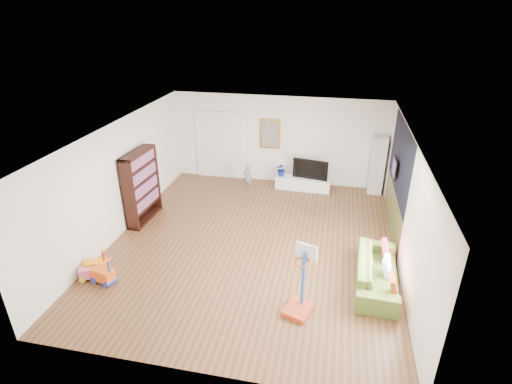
% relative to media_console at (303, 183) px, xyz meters
% --- Properties ---
extents(floor, '(6.50, 7.50, 0.00)m').
position_rel_media_console_xyz_m(floor, '(-0.86, -3.27, -0.19)').
color(floor, brown).
rests_on(floor, ground).
extents(ceiling, '(6.50, 7.50, 0.00)m').
position_rel_media_console_xyz_m(ceiling, '(-0.86, -3.27, 2.51)').
color(ceiling, white).
rests_on(ceiling, ground).
extents(wall_back, '(6.50, 0.00, 2.70)m').
position_rel_media_console_xyz_m(wall_back, '(-0.86, 0.48, 1.16)').
color(wall_back, white).
rests_on(wall_back, ground).
extents(wall_front, '(6.50, 0.00, 2.70)m').
position_rel_media_console_xyz_m(wall_front, '(-0.86, -7.02, 1.16)').
color(wall_front, white).
rests_on(wall_front, ground).
extents(wall_left, '(0.00, 7.50, 2.70)m').
position_rel_media_console_xyz_m(wall_left, '(-4.11, -3.27, 1.16)').
color(wall_left, silver).
rests_on(wall_left, ground).
extents(wall_right, '(0.00, 7.50, 2.70)m').
position_rel_media_console_xyz_m(wall_right, '(2.39, -3.27, 1.16)').
color(wall_right, white).
rests_on(wall_right, ground).
extents(navy_accent, '(0.01, 3.20, 1.70)m').
position_rel_media_console_xyz_m(navy_accent, '(2.38, -1.87, 1.66)').
color(navy_accent, black).
rests_on(navy_accent, wall_right).
extents(olive_wainscot, '(0.01, 3.20, 1.00)m').
position_rel_media_console_xyz_m(olive_wainscot, '(2.38, -1.87, 0.31)').
color(olive_wainscot, brown).
rests_on(olive_wainscot, wall_right).
extents(doorway, '(1.45, 0.06, 2.10)m').
position_rel_media_console_xyz_m(doorway, '(-2.76, 0.44, 0.86)').
color(doorway, white).
rests_on(doorway, ground).
extents(painting_back, '(0.62, 0.06, 0.92)m').
position_rel_media_console_xyz_m(painting_back, '(-1.11, 0.44, 1.36)').
color(painting_back, gold).
rests_on(painting_back, wall_back).
extents(artwork_right, '(0.04, 0.56, 0.46)m').
position_rel_media_console_xyz_m(artwork_right, '(2.31, -1.67, 1.36)').
color(artwork_right, '#7F3F8C').
rests_on(artwork_right, wall_right).
extents(media_console, '(1.65, 0.47, 0.38)m').
position_rel_media_console_xyz_m(media_console, '(0.00, 0.00, 0.00)').
color(media_console, white).
rests_on(media_console, ground).
extents(tall_cabinet, '(0.42, 0.42, 1.74)m').
position_rel_media_console_xyz_m(tall_cabinet, '(2.12, 0.22, 0.68)').
color(tall_cabinet, silver).
rests_on(tall_cabinet, ground).
extents(bookshelf, '(0.40, 1.29, 1.86)m').
position_rel_media_console_xyz_m(bookshelf, '(-3.86, -2.69, 0.74)').
color(bookshelf, black).
rests_on(bookshelf, ground).
extents(sofa, '(0.90, 2.07, 0.59)m').
position_rel_media_console_xyz_m(sofa, '(1.90, -4.24, 0.11)').
color(sofa, olive).
rests_on(sofa, ground).
extents(basketball_hoop, '(0.62, 0.69, 1.36)m').
position_rel_media_console_xyz_m(basketball_hoop, '(0.45, -5.37, 0.49)').
color(basketball_hoop, '#AE351A').
rests_on(basketball_hoop, ground).
extents(ride_on_yellow, '(0.49, 0.40, 0.56)m').
position_rel_media_console_xyz_m(ride_on_yellow, '(-3.81, -5.06, 0.09)').
color(ride_on_yellow, '#FF9A00').
rests_on(ride_on_yellow, ground).
extents(ride_on_orange, '(0.49, 0.37, 0.59)m').
position_rel_media_console_xyz_m(ride_on_orange, '(-3.50, -5.31, 0.10)').
color(ride_on_orange, '#ED5315').
rests_on(ride_on_orange, ground).
extents(ride_on_pink, '(0.43, 0.35, 0.50)m').
position_rel_media_console_xyz_m(ride_on_pink, '(-3.84, -5.27, 0.06)').
color(ride_on_pink, pink).
rests_on(ride_on_pink, ground).
extents(child, '(0.30, 0.20, 0.79)m').
position_rel_media_console_xyz_m(child, '(-1.64, -0.36, 0.21)').
color(child, slate).
rests_on(child, ground).
extents(tv, '(1.06, 0.32, 0.61)m').
position_rel_media_console_xyz_m(tv, '(0.22, 0.05, 0.49)').
color(tv, black).
rests_on(tv, media_console).
extents(vase_plant, '(0.41, 0.37, 0.41)m').
position_rel_media_console_xyz_m(vase_plant, '(-0.66, 0.02, 0.40)').
color(vase_plant, navy).
rests_on(vase_plant, media_console).
extents(pillow_left, '(0.10, 0.36, 0.36)m').
position_rel_media_console_xyz_m(pillow_left, '(2.11, -4.85, 0.28)').
color(pillow_left, '#BF3C16').
rests_on(pillow_left, sofa).
extents(pillow_center, '(0.18, 0.38, 0.37)m').
position_rel_media_console_xyz_m(pillow_center, '(2.06, -4.25, 0.28)').
color(pillow_center, white).
rests_on(pillow_center, sofa).
extents(pillow_right, '(0.13, 0.40, 0.39)m').
position_rel_media_console_xyz_m(pillow_right, '(2.08, -3.69, 0.28)').
color(pillow_right, '#AC2042').
rests_on(pillow_right, sofa).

